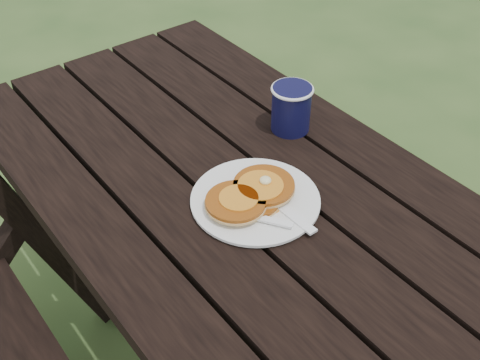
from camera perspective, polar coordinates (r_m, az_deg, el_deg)
picnic_table at (r=1.47m, az=4.69°, el=-15.78°), size 1.36×1.80×0.75m
plate at (r=1.23m, az=1.46°, el=-1.96°), size 0.33×0.33×0.01m
pancake_stack at (r=1.21m, az=1.05°, el=-1.38°), size 0.20×0.13×0.04m
knife at (r=1.20m, az=4.04°, el=-2.64°), size 0.02×0.18×0.00m
fork at (r=1.17m, az=2.43°, el=-3.74°), size 0.11×0.15×0.01m
coffee_cup at (r=1.40m, az=4.89°, el=7.00°), size 0.10×0.10×0.11m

